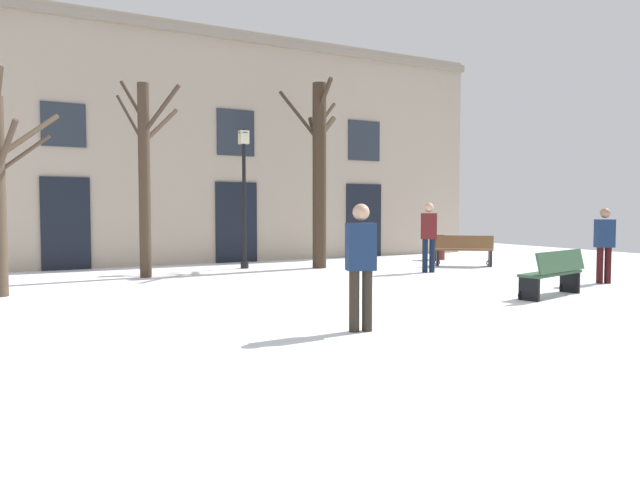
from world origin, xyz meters
TOP-DOWN VIEW (x-y plane):
  - ground_plane at (0.00, 0.00)m, footprint 28.87×28.87m
  - building_facade at (0.01, 7.42)m, footprint 18.05×0.60m
  - tree_left_of_center at (-6.11, 2.62)m, footprint 1.30×2.34m
  - tree_right_of_center at (-3.09, 4.47)m, footprint 1.50×1.69m
  - tree_near_facade at (1.62, 4.52)m, footprint 1.79×1.82m
  - streetlamp at (-0.27, 5.35)m, footprint 0.30×0.30m
  - litter_bin at (6.21, 5.04)m, footprint 0.49×0.49m
  - bench_back_to_back_left at (2.94, -2.28)m, footprint 1.76×0.85m
  - bench_far_corner at (5.47, 2.97)m, footprint 1.56×1.35m
  - person_near_bench at (3.54, 2.15)m, footprint 0.44×0.38m
  - person_by_shop_door at (-1.86, -3.20)m, footprint 0.43×0.31m
  - person_strolling at (5.53, -1.43)m, footprint 0.44×0.36m

SIDE VIEW (x-z plane):
  - ground_plane at x=0.00m, z-range 0.00..0.00m
  - litter_bin at x=6.21m, z-range 0.00..0.79m
  - bench_back_to_back_left at x=2.94m, z-range 0.01..0.89m
  - bench_far_corner at x=5.47m, z-range 0.02..0.91m
  - person_strolling at x=5.53m, z-range 0.09..1.74m
  - person_by_shop_door at x=-1.86m, z-range 0.09..1.80m
  - person_near_bench at x=3.54m, z-range 0.11..1.90m
  - tree_left_of_center at x=-6.11m, z-range 0.04..4.25m
  - streetlamp at x=-0.27m, z-range 0.43..4.26m
  - tree_right_of_center at x=-3.09m, z-range 0.13..4.85m
  - tree_near_facade at x=1.62m, z-range 0.18..5.27m
  - building_facade at x=0.01m, z-range 0.05..7.10m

